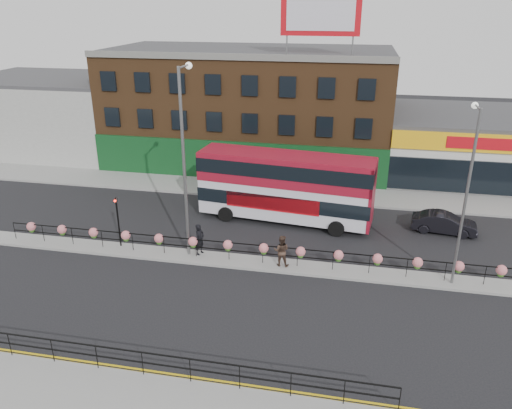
% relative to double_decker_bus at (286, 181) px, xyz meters
% --- Properties ---
extents(ground, '(120.00, 120.00, 0.00)m').
position_rel_double_decker_bus_xyz_m(ground, '(-1.36, -6.46, -2.93)').
color(ground, black).
rests_on(ground, ground).
extents(north_pavement, '(60.00, 4.00, 0.15)m').
position_rel_double_decker_bus_xyz_m(north_pavement, '(-1.36, 5.54, -2.86)').
color(north_pavement, gray).
rests_on(north_pavement, ground).
extents(median, '(60.00, 1.60, 0.15)m').
position_rel_double_decker_bus_xyz_m(median, '(-1.36, -6.46, -2.86)').
color(median, gray).
rests_on(median, ground).
extents(yellow_line_inner, '(60.00, 0.10, 0.01)m').
position_rel_double_decker_bus_xyz_m(yellow_line_inner, '(-1.36, -16.16, -2.93)').
color(yellow_line_inner, gold).
rests_on(yellow_line_inner, ground).
extents(yellow_line_outer, '(60.00, 0.10, 0.01)m').
position_rel_double_decker_bus_xyz_m(yellow_line_outer, '(-1.36, -16.34, -2.93)').
color(yellow_line_outer, gold).
rests_on(yellow_line_outer, ground).
extents(brick_building, '(25.00, 12.21, 10.30)m').
position_rel_double_decker_bus_xyz_m(brick_building, '(-5.36, 13.50, 2.20)').
color(brick_building, brown).
rests_on(brick_building, ground).
extents(supermarket, '(15.00, 12.25, 5.30)m').
position_rel_double_decker_bus_xyz_m(supermarket, '(14.64, 13.44, -0.28)').
color(supermarket, silver).
rests_on(supermarket, ground).
extents(warehouse_west, '(15.50, 12.00, 7.30)m').
position_rel_double_decker_bus_xyz_m(warehouse_west, '(-25.61, 13.54, 0.72)').
color(warehouse_west, '#A2A29E').
rests_on(warehouse_west, ground).
extents(billboard, '(6.00, 0.29, 4.40)m').
position_rel_double_decker_bus_xyz_m(billboard, '(1.14, 8.53, 10.25)').
color(billboard, '#BA0C15').
rests_on(billboard, brick_building).
extents(median_railing, '(30.04, 0.56, 1.23)m').
position_rel_double_decker_bus_xyz_m(median_railing, '(-1.36, -6.46, -1.88)').
color(median_railing, black).
rests_on(median_railing, median).
extents(south_railing, '(20.04, 0.05, 1.12)m').
position_rel_double_decker_bus_xyz_m(south_railing, '(-3.36, -16.56, -1.97)').
color(south_railing, black).
rests_on(south_railing, south_pavement).
extents(double_decker_bus, '(12.03, 4.09, 4.77)m').
position_rel_double_decker_bus_xyz_m(double_decker_bus, '(0.00, 0.00, 0.00)').
color(double_decker_bus, silver).
rests_on(double_decker_bus, ground).
extents(car, '(2.41, 4.45, 1.35)m').
position_rel_double_decker_bus_xyz_m(car, '(10.50, 0.21, -2.25)').
color(car, black).
rests_on(car, ground).
extents(pedestrian_a, '(0.97, 0.88, 1.91)m').
position_rel_double_decker_bus_xyz_m(pedestrian_a, '(-4.23, -6.10, -1.83)').
color(pedestrian_a, black).
rests_on(pedestrian_a, median).
extents(pedestrian_b, '(0.92, 0.73, 1.86)m').
position_rel_double_decker_bus_xyz_m(pedestrian_b, '(0.73, -6.54, -1.85)').
color(pedestrian_b, '#412F24').
rests_on(pedestrian_b, median).
extents(lamp_column_west, '(0.39, 1.92, 10.94)m').
position_rel_double_decker_bus_xyz_m(lamp_column_west, '(-4.88, -5.98, 3.70)').
color(lamp_column_west, slate).
rests_on(lamp_column_west, median).
extents(lamp_column_east, '(0.34, 1.65, 9.42)m').
position_rel_double_decker_bus_xyz_m(lamp_column_east, '(10.01, -6.37, 2.80)').
color(lamp_column_east, slate).
rests_on(lamp_column_east, median).
extents(traffic_light_median, '(0.15, 0.28, 3.65)m').
position_rel_double_decker_bus_xyz_m(traffic_light_median, '(-9.36, -6.07, -0.46)').
color(traffic_light_median, black).
rests_on(traffic_light_median, median).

